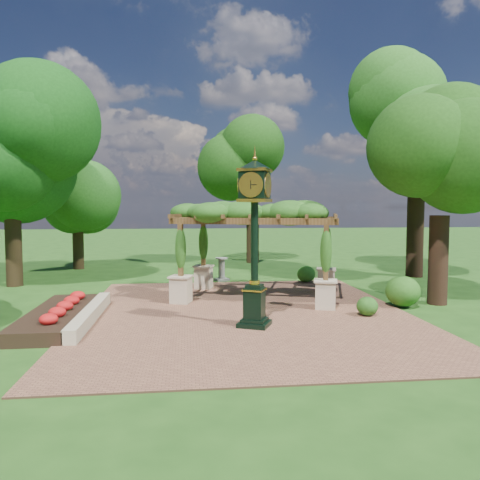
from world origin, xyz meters
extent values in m
plane|color=#1E4714|center=(0.00, 0.00, 0.00)|extent=(120.00, 120.00, 0.00)
cube|color=brown|center=(0.00, 1.00, 0.02)|extent=(10.00, 12.00, 0.04)
cube|color=#C6B793|center=(-4.60, 0.50, 0.20)|extent=(0.35, 5.00, 0.40)
cube|color=red|center=(-5.50, 0.50, 0.18)|extent=(1.50, 5.00, 0.36)
cube|color=black|center=(0.03, -0.67, 0.10)|extent=(1.08, 1.08, 0.12)
cube|color=black|center=(0.03, -0.67, 0.65)|extent=(0.67, 0.67, 0.91)
cube|color=gold|center=(0.03, -0.67, 1.06)|extent=(0.75, 0.75, 0.04)
cylinder|color=black|center=(0.03, -0.67, 2.38)|extent=(0.27, 0.27, 2.34)
cube|color=black|center=(0.03, -0.67, 3.90)|extent=(0.94, 0.94, 0.71)
cylinder|color=beige|center=(-0.12, -1.00, 3.90)|extent=(0.57, 0.28, 0.61)
cone|color=black|center=(0.03, -0.67, 4.46)|extent=(1.21, 1.21, 0.25)
sphere|color=gold|center=(0.03, -0.67, 4.61)|extent=(0.14, 0.14, 0.14)
cube|color=beige|center=(-2.01, 2.76, 0.48)|extent=(0.80, 0.80, 0.88)
cube|color=brown|center=(-2.01, 2.76, 1.87)|extent=(0.20, 0.20, 1.81)
cube|color=beige|center=(2.64, 1.29, 0.48)|extent=(0.80, 0.80, 0.88)
cube|color=brown|center=(2.64, 1.29, 1.87)|extent=(0.20, 0.20, 1.81)
cube|color=beige|center=(-1.13, 5.55, 0.48)|extent=(0.80, 0.80, 0.88)
cube|color=brown|center=(-1.13, 5.55, 1.87)|extent=(0.20, 0.20, 1.81)
cube|color=beige|center=(3.52, 4.09, 0.48)|extent=(0.80, 0.80, 0.88)
cube|color=brown|center=(3.52, 4.09, 1.87)|extent=(0.20, 0.20, 1.81)
cube|color=brown|center=(0.32, 2.02, 2.85)|extent=(5.44, 1.83, 0.21)
cube|color=brown|center=(1.20, 4.82, 2.85)|extent=(5.44, 1.83, 0.21)
ellipsoid|color=#245117|center=(0.76, 3.42, 3.12)|extent=(6.46, 5.05, 0.98)
cube|color=gray|center=(-0.24, 7.67, 0.05)|extent=(0.72, 0.72, 0.10)
cylinder|color=gray|center=(-0.24, 7.67, 0.52)|extent=(0.37, 0.37, 0.94)
cylinder|color=gray|center=(-0.24, 7.67, 1.02)|extent=(0.68, 0.68, 0.05)
ellipsoid|color=#235418|center=(3.60, 0.16, 0.33)|extent=(0.74, 0.74, 0.57)
ellipsoid|color=#285919|center=(5.28, 1.30, 0.55)|extent=(1.48, 1.48, 1.01)
ellipsoid|color=#2B671D|center=(3.39, 6.58, 0.40)|extent=(1.05, 1.05, 0.72)
cylinder|color=#302313|center=(-9.01, 7.23, 1.55)|extent=(0.66, 0.66, 3.10)
ellipsoid|color=#124210|center=(-9.01, 7.23, 5.54)|extent=(4.70, 4.70, 4.89)
cylinder|color=#322513|center=(-7.59, 12.58, 1.26)|extent=(0.57, 0.57, 2.51)
ellipsoid|color=#1F5017|center=(-7.59, 12.58, 4.50)|extent=(3.61, 3.61, 3.97)
cylinder|color=#302213|center=(2.14, 14.39, 1.63)|extent=(0.75, 0.75, 3.26)
ellipsoid|color=#183E0F|center=(2.14, 14.39, 5.83)|extent=(4.21, 4.21, 5.14)
cylinder|color=black|center=(9.02, 7.86, 2.08)|extent=(0.78, 0.78, 4.16)
ellipsoid|color=#245819|center=(9.02, 7.86, 7.45)|extent=(4.36, 4.36, 6.57)
cylinder|color=#321D14|center=(6.71, 1.70, 1.52)|extent=(0.64, 0.64, 3.04)
ellipsoid|color=#1B4411|center=(6.71, 1.70, 5.43)|extent=(3.97, 3.97, 4.79)
camera|label=1|loc=(-1.82, -13.24, 3.31)|focal=35.00mm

